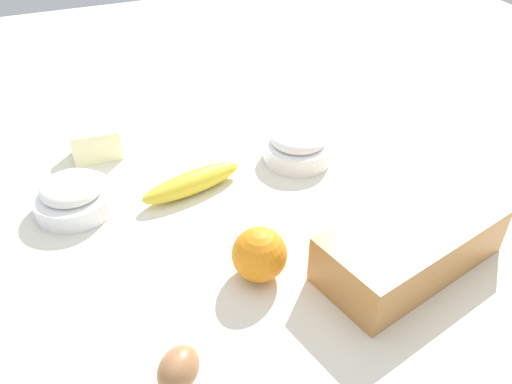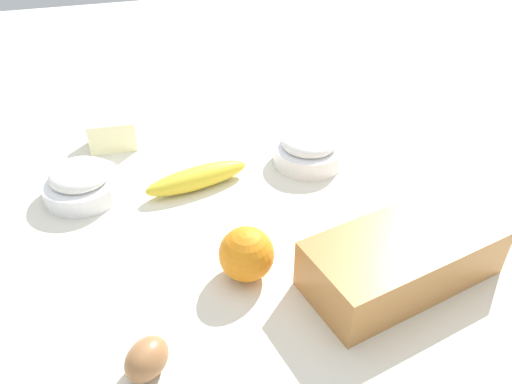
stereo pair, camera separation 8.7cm
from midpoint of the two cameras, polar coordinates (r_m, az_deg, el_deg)
name	(u,v)px [view 1 (the left image)]	position (r m, az deg, el deg)	size (l,w,h in m)	color
ground_plane	(256,215)	(0.90, -2.76, -2.65)	(2.40, 2.40, 0.02)	silver
loaf_pan	(411,244)	(0.79, 13.40, -5.62)	(0.30, 0.19, 0.08)	#B77A3D
flour_bowl	(73,196)	(0.94, -21.68, -0.46)	(0.13, 0.13, 0.06)	white
sugar_bowl	(298,146)	(1.00, 2.09, 4.95)	(0.13, 0.13, 0.06)	white
banana	(192,182)	(0.93, -9.59, 0.93)	(0.19, 0.04, 0.04)	yellow
orange_fruit	(259,254)	(0.75, -2.94, -6.89)	(0.08, 0.08, 0.08)	orange
butter_block	(96,142)	(1.07, -19.18, 5.07)	(0.09, 0.06, 0.06)	#F4EDB2
egg_near_butter	(178,369)	(0.67, -12.30, -18.40)	(0.05, 0.05, 0.06)	#9F6A40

